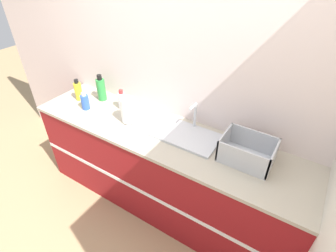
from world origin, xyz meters
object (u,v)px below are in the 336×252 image
Objects in this scene: bottle_blue at (85,102)px; bottle_green at (101,89)px; dish_rack at (247,152)px; sink at (187,134)px; bottle_yellow at (78,91)px; paper_towel_roll at (128,110)px; bottle_white_spray at (122,100)px.

bottle_green is (0.01, 0.22, 0.04)m from bottle_blue.
dish_rack is 2.13× the size of bottle_blue.
bottle_yellow is (-1.23, -0.04, 0.08)m from sink.
bottle_blue is (0.19, -0.10, -0.02)m from bottle_yellow.
bottle_green is (0.20, 0.12, 0.02)m from bottle_yellow.
paper_towel_roll is 1.20× the size of bottle_white_spray.
bottle_white_spray is at bearing 143.87° from paper_towel_roll.
sink reaches higher than paper_towel_roll.
bottle_yellow is 0.22m from bottle_blue.
sink reaches higher than dish_rack.
dish_rack reaches higher than bottle_blue.
paper_towel_roll is 1.36× the size of bottle_blue.
paper_towel_roll is 1.06m from dish_rack.
bottle_white_spray reaches higher than bottle_blue.
dish_rack is at bearing -3.24° from bottle_white_spray.
bottle_blue is (-1.55, -0.12, 0.01)m from dish_rack.
sink is 0.56m from paper_towel_roll.
sink is 1.24m from bottle_yellow.
dish_rack is (0.51, -0.02, 0.05)m from sink.
bottle_green is (-1.54, 0.10, 0.05)m from dish_rack.
bottle_white_spray is at bearing 175.77° from sink.
dish_rack is at bearing 4.07° from paper_towel_roll.
paper_towel_roll is at bearing -175.93° from dish_rack.
bottle_blue is 0.88× the size of bottle_white_spray.
paper_towel_roll is 0.52m from bottle_green.
sink is 1.04m from bottle_green.
sink is 2.31× the size of paper_towel_roll.
dish_rack is at bearing 0.90° from bottle_yellow.
bottle_yellow is 0.24m from bottle_green.
paper_towel_roll is 0.25m from bottle_white_spray.
sink is at bearing -4.23° from bottle_white_spray.
bottle_green is at bearing 175.06° from bottle_white_spray.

